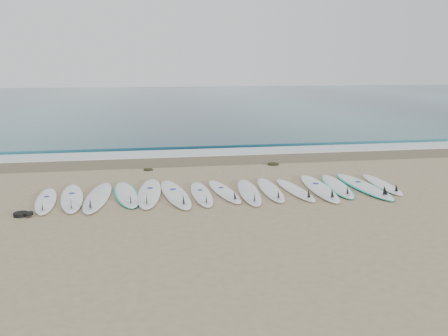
{
  "coord_description": "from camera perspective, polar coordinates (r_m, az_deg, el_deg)",
  "views": [
    {
      "loc": [
        -1.81,
        -11.17,
        3.35
      ],
      "look_at": [
        0.19,
        1.19,
        0.4
      ],
      "focal_mm": 35.0,
      "sensor_mm": 36.0,
      "label": 1
    }
  ],
  "objects": [
    {
      "name": "surfboard_2",
      "position": [
        11.65,
        -16.21,
        -3.69
      ],
      "size": [
        0.71,
        2.78,
        0.35
      ],
      "rotation": [
        0.0,
        0.0,
        -0.05
      ],
      "color": "white",
      "rests_on": "ground"
    },
    {
      "name": "surfboard_4",
      "position": [
        11.72,
        -9.73,
        -3.24
      ],
      "size": [
        0.75,
        2.89,
        0.37
      ],
      "rotation": [
        0.0,
        0.0,
        -0.06
      ],
      "color": "white",
      "rests_on": "ground"
    },
    {
      "name": "foam_band",
      "position": [
        17.1,
        -2.95,
        2.01
      ],
      "size": [
        120.0,
        1.4,
        0.04
      ],
      "primitive_type": "cube",
      "color": "silver",
      "rests_on": "ground"
    },
    {
      "name": "surfboard_12",
      "position": [
        12.67,
        14.59,
        -2.3
      ],
      "size": [
        0.91,
        2.58,
        0.32
      ],
      "rotation": [
        0.0,
        0.0,
        -0.12
      ],
      "color": "white",
      "rests_on": "ground"
    },
    {
      "name": "wet_sand_band",
      "position": [
        15.74,
        -2.39,
        0.97
      ],
      "size": [
        120.0,
        1.8,
        0.01
      ],
      "primitive_type": "cube",
      "color": "brown",
      "rests_on": "ground"
    },
    {
      "name": "surfboard_13",
      "position": [
        12.84,
        17.82,
        -2.27
      ],
      "size": [
        0.87,
        2.91,
        0.36
      ],
      "rotation": [
        0.0,
        0.0,
        0.06
      ],
      "color": "white",
      "rests_on": "ground"
    },
    {
      "name": "seaweed_far",
      "position": [
        15.16,
        6.46,
        0.55
      ],
      "size": [
        0.41,
        0.32,
        0.08
      ],
      "primitive_type": "ellipsoid",
      "color": "black",
      "rests_on": "ground"
    },
    {
      "name": "surfboard_0",
      "position": [
        11.8,
        -22.27,
        -4.0
      ],
      "size": [
        0.81,
        2.38,
        0.3
      ],
      "rotation": [
        0.0,
        0.0,
        0.14
      ],
      "color": "white",
      "rests_on": "ground"
    },
    {
      "name": "surfboard_6",
      "position": [
        11.51,
        -2.93,
        -3.42
      ],
      "size": [
        0.57,
        2.4,
        0.31
      ],
      "rotation": [
        0.0,
        0.0,
        0.03
      ],
      "color": "white",
      "rests_on": "ground"
    },
    {
      "name": "surfboard_3",
      "position": [
        11.78,
        -12.61,
        -3.37
      ],
      "size": [
        1.03,
        2.61,
        0.32
      ],
      "rotation": [
        0.0,
        0.0,
        0.17
      ],
      "color": "white",
      "rests_on": "ground"
    },
    {
      "name": "leash_coil",
      "position": [
        11.0,
        -24.82,
        -5.49
      ],
      "size": [
        0.46,
        0.36,
        0.11
      ],
      "color": "black",
      "rests_on": "ground"
    },
    {
      "name": "wave_crest",
      "position": [
        18.56,
        -3.47,
        2.99
      ],
      "size": [
        120.0,
        1.0,
        0.1
      ],
      "primitive_type": "cube",
      "color": "#1B4E5D",
      "rests_on": "ground"
    },
    {
      "name": "ground",
      "position": [
        11.81,
        -0.0,
        -3.24
      ],
      "size": [
        120.0,
        120.0,
        0.0
      ],
      "primitive_type": "plane",
      "color": "tan"
    },
    {
      "name": "surfboard_7",
      "position": [
        11.73,
        0.08,
        -3.09
      ],
      "size": [
        0.87,
        2.41,
        0.3
      ],
      "rotation": [
        0.0,
        0.0,
        0.16
      ],
      "color": "white",
      "rests_on": "ground"
    },
    {
      "name": "surfboard_10",
      "position": [
        12.02,
        9.34,
        -2.86
      ],
      "size": [
        0.72,
        2.36,
        0.3
      ],
      "rotation": [
        0.0,
        0.0,
        0.1
      ],
      "color": "white",
      "rests_on": "ground"
    },
    {
      "name": "surfboard_9",
      "position": [
        11.96,
        6.13,
        -2.83
      ],
      "size": [
        0.6,
        2.47,
        0.31
      ],
      "rotation": [
        0.0,
        0.0,
        -0.04
      ],
      "color": "white",
      "rests_on": "ground"
    },
    {
      "name": "seaweed_near",
      "position": [
        14.51,
        -9.86,
        -0.18
      ],
      "size": [
        0.32,
        0.25,
        0.06
      ],
      "primitive_type": "ellipsoid",
      "color": "black",
      "rests_on": "ground"
    },
    {
      "name": "surfboard_1",
      "position": [
        11.8,
        -19.26,
        -3.72
      ],
      "size": [
        0.95,
        2.7,
        0.34
      ],
      "rotation": [
        0.0,
        0.0,
        0.16
      ],
      "color": "white",
      "rests_on": "ground"
    },
    {
      "name": "surfboard_5",
      "position": [
        11.53,
        -6.34,
        -3.4
      ],
      "size": [
        1.0,
        2.89,
        0.36
      ],
      "rotation": [
        0.0,
        0.0,
        0.15
      ],
      "color": "white",
      "rests_on": "ground"
    },
    {
      "name": "surfboard_14",
      "position": [
        13.21,
        20.0,
        -2.03
      ],
      "size": [
        0.61,
        2.34,
        0.3
      ],
      "rotation": [
        0.0,
        0.0,
        -0.06
      ],
      "color": "white",
      "rests_on": "ground"
    },
    {
      "name": "surfboard_8",
      "position": [
        11.67,
        3.33,
        -3.16
      ],
      "size": [
        0.71,
        2.59,
        0.33
      ],
      "rotation": [
        0.0,
        0.0,
        -0.07
      ],
      "color": "silver",
      "rests_on": "ground"
    },
    {
      "name": "surfboard_11",
      "position": [
        12.29,
        12.38,
        -2.58
      ],
      "size": [
        0.73,
        2.87,
        0.36
      ],
      "rotation": [
        0.0,
        0.0,
        -0.05
      ],
      "color": "white",
      "rests_on": "ground"
    },
    {
      "name": "ocean",
      "position": [
        43.84,
        -6.9,
        8.8
      ],
      "size": [
        120.0,
        55.0,
        0.03
      ],
      "primitive_type": "cube",
      "color": "#1B4E5D",
      "rests_on": "ground"
    }
  ]
}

